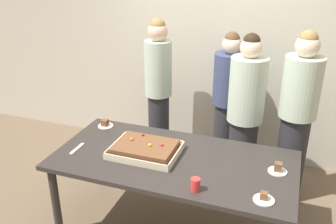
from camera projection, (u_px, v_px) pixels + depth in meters
interior_back_panel at (220, 32)px, 4.18m from camera, size 8.00×0.12×3.00m
party_table at (173, 166)px, 3.14m from camera, size 2.03×0.99×0.74m
sheet_cake at (145, 149)px, 3.17m from camera, size 0.58×0.44×0.11m
plated_slice_near_left at (105, 124)px, 3.67m from camera, size 0.15×0.15×0.07m
plated_slice_near_right at (264, 198)px, 2.58m from camera, size 0.15×0.15×0.06m
plated_slice_far_left at (278, 169)px, 2.91m from camera, size 0.15×0.15×0.08m
drink_cup_nearest at (195, 185)px, 2.68m from camera, size 0.07×0.07×0.10m
cake_server_utensil at (77, 149)px, 3.26m from camera, size 0.03×0.20×0.01m
person_serving_front at (297, 118)px, 3.49m from camera, size 0.35×0.35×1.72m
person_green_shirt_behind at (228, 102)px, 4.05m from camera, size 0.34×0.34×1.59m
person_striped_tie_right at (158, 89)px, 4.18m from camera, size 0.30×0.30×1.70m
person_far_right_suit at (245, 115)px, 3.63m from camera, size 0.35×0.35×1.67m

